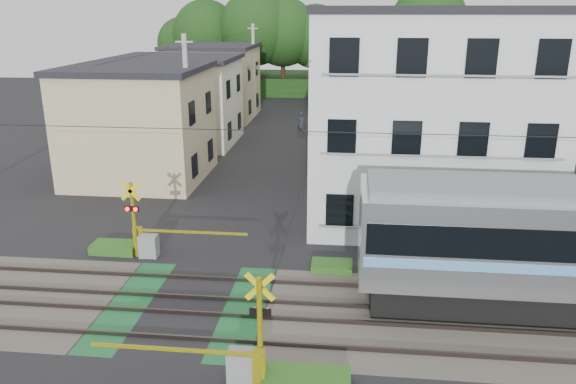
# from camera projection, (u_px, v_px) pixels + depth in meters

# --- Properties ---
(ground) EXTENTS (120.00, 120.00, 0.00)m
(ground) POSITION_uv_depth(u_px,v_px,m) (186.00, 306.00, 18.19)
(ground) COLOR black
(track_bed) EXTENTS (120.00, 120.00, 0.14)m
(track_bed) POSITION_uv_depth(u_px,v_px,m) (186.00, 305.00, 18.18)
(track_bed) COLOR #47423A
(track_bed) RESTS_ON ground
(crossing_signal_near) EXTENTS (4.74, 0.65, 3.09)m
(crossing_signal_near) POSITION_uv_depth(u_px,v_px,m) (244.00, 359.00, 14.25)
(crossing_signal_near) COLOR yellow
(crossing_signal_near) RESTS_ON ground
(crossing_signal_far) EXTENTS (4.74, 0.65, 3.09)m
(crossing_signal_far) POSITION_uv_depth(u_px,v_px,m) (147.00, 239.00, 21.68)
(crossing_signal_far) COLOR yellow
(crossing_signal_far) RESTS_ON ground
(apartment_block) EXTENTS (10.20, 8.36, 9.30)m
(apartment_block) POSITION_uv_depth(u_px,v_px,m) (427.00, 116.00, 24.85)
(apartment_block) COLOR silver
(apartment_block) RESTS_ON ground
(houses_row) EXTENTS (22.07, 31.35, 6.80)m
(houses_row) POSITION_uv_depth(u_px,v_px,m) (284.00, 93.00, 41.65)
(houses_row) COLOR #C0B187
(houses_row) RESTS_ON ground
(tree_hill) EXTENTS (40.00, 13.17, 11.87)m
(tree_hill) POSITION_uv_depth(u_px,v_px,m) (308.00, 45.00, 62.11)
(tree_hill) COLOR #193A13
(tree_hill) RESTS_ON ground
(catenary) EXTENTS (60.00, 5.04, 7.00)m
(catenary) POSITION_uv_depth(u_px,v_px,m) (379.00, 205.00, 16.46)
(catenary) COLOR #2D2D33
(catenary) RESTS_ON ground
(utility_poles) EXTENTS (7.90, 42.00, 8.00)m
(utility_poles) POSITION_uv_depth(u_px,v_px,m) (261.00, 87.00, 38.77)
(utility_poles) COLOR #A5A5A0
(utility_poles) RESTS_ON ground
(pedestrian) EXTENTS (0.80, 0.68, 1.87)m
(pedestrian) POSITION_uv_depth(u_px,v_px,m) (301.00, 124.00, 42.25)
(pedestrian) COLOR #22262A
(pedestrian) RESTS_ON ground
(weed_patches) EXTENTS (10.25, 8.80, 0.40)m
(weed_patches) POSITION_uv_depth(u_px,v_px,m) (239.00, 306.00, 17.87)
(weed_patches) COLOR #2D5E1E
(weed_patches) RESTS_ON ground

